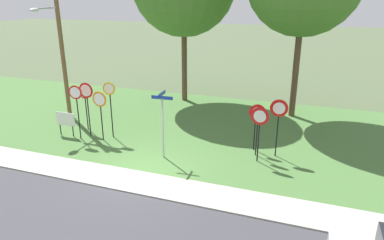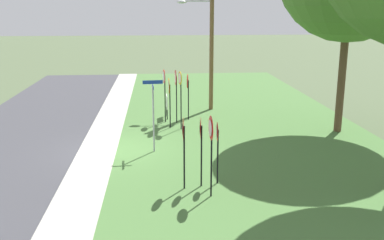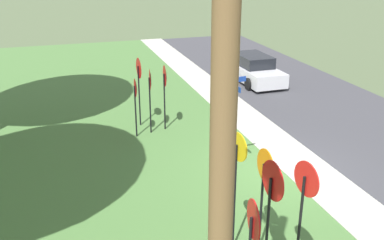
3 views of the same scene
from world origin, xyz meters
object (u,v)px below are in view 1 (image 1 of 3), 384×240
object	(u,v)px
street_name_post	(163,119)
stop_sign_near_left	(100,105)
yield_sign_near_left	(260,121)
yield_sign_far_left	(279,114)
stop_sign_far_left	(87,97)
stop_sign_far_center	(110,99)
utility_pole	(59,37)
stop_sign_far_right	(85,98)
yield_sign_far_right	(258,118)
stop_sign_near_right	(76,101)
yield_sign_near_right	(255,118)
notice_board	(66,120)

from	to	relation	value
street_name_post	stop_sign_near_left	bearing A→B (deg)	164.51
yield_sign_near_left	yield_sign_far_left	xyz separation A→B (m)	(0.68, 0.81, 0.14)
stop_sign_near_left	yield_sign_near_left	xyz separation A→B (m)	(7.67, 0.21, 0.01)
stop_sign_far_left	yield_sign_far_left	bearing A→B (deg)	1.80
stop_sign_far_center	utility_pole	bearing A→B (deg)	145.39
yield_sign_near_left	yield_sign_far_left	distance (m)	1.07
stop_sign_far_left	street_name_post	xyz separation A→B (m)	(4.66, -1.14, -0.25)
stop_sign_far_center	stop_sign_far_right	size ratio (longest dim) A/B	1.17
stop_sign_near_left	street_name_post	world-z (taller)	street_name_post
yield_sign_far_right	utility_pole	distance (m)	11.95
stop_sign_near_left	stop_sign_near_right	size ratio (longest dim) A/B	0.91
stop_sign_far_center	street_name_post	bearing A→B (deg)	-31.25
stop_sign_near_left	stop_sign_far_center	bearing A→B (deg)	66.22
stop_sign_near_right	yield_sign_near_left	bearing A→B (deg)	-4.70
stop_sign_near_left	yield_sign_far_right	size ratio (longest dim) A/B	1.04
yield_sign_near_left	stop_sign_far_right	bearing A→B (deg)	179.74
yield_sign_far_left	yield_sign_far_right	size ratio (longest dim) A/B	1.10
stop_sign_far_center	yield_sign_far_right	bearing A→B (deg)	-8.36
stop_sign_far_right	utility_pole	xyz separation A→B (m)	(-2.36, 1.41, 2.89)
utility_pole	yield_sign_near_left	bearing A→B (deg)	-10.87
stop_sign_near_left	yield_sign_near_right	xyz separation A→B (m)	(7.30, 1.37, -0.24)
stop_sign_near_left	street_name_post	distance (m)	3.74
stop_sign_near_left	stop_sign_near_right	world-z (taller)	stop_sign_near_right
stop_sign_far_center	stop_sign_far_right	world-z (taller)	stop_sign_far_center
stop_sign_near_right	yield_sign_far_left	size ratio (longest dim) A/B	1.04
stop_sign_near_right	yield_sign_near_right	distance (m)	8.64
street_name_post	utility_pole	bearing A→B (deg)	153.58
yield_sign_near_left	yield_sign_near_right	distance (m)	1.24
yield_sign_near_right	yield_sign_near_left	bearing A→B (deg)	-69.87
stop_sign_near_right	notice_board	world-z (taller)	stop_sign_near_right
stop_sign_far_center	yield_sign_near_right	size ratio (longest dim) A/B	1.32
stop_sign_near_left	yield_sign_near_left	size ratio (longest dim) A/B	1.02
yield_sign_near_left	utility_pole	xyz separation A→B (m)	(-11.66, 2.24, 2.81)
stop_sign_near_left	stop_sign_far_left	distance (m)	1.09
stop_sign_far_left	stop_sign_near_right	bearing A→B (deg)	-109.30
stop_sign_near_right	yield_sign_near_right	world-z (taller)	stop_sign_near_right
yield_sign_near_right	street_name_post	xyz separation A→B (m)	(-3.64, -2.13, 0.19)
stop_sign_near_left	yield_sign_far_left	world-z (taller)	yield_sign_far_left
stop_sign_far_left	stop_sign_near_left	bearing A→B (deg)	-22.53
yield_sign_near_right	street_name_post	bearing A→B (deg)	-146.98
stop_sign_near_left	stop_sign_far_right	distance (m)	1.93
stop_sign_far_left	yield_sign_near_left	distance (m)	8.67
stop_sign_far_left	yield_sign_far_right	size ratio (longest dim) A/B	1.15
stop_sign_near_left	stop_sign_far_center	world-z (taller)	stop_sign_far_center
stop_sign_far_right	yield_sign_near_left	bearing A→B (deg)	3.81
stop_sign_near_right	notice_board	size ratio (longest dim) A/B	2.21
utility_pole	street_name_post	bearing A→B (deg)	-22.78
yield_sign_near_right	yield_sign_far_left	bearing A→B (deg)	-15.86
stop_sign_far_center	notice_board	distance (m)	2.70
yield_sign_near_left	stop_sign_far_left	bearing A→B (deg)	-176.26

